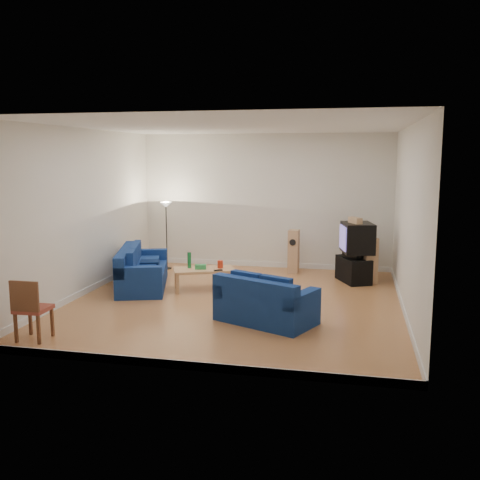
% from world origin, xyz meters
% --- Properties ---
extents(room, '(6.01, 6.51, 3.21)m').
position_xyz_m(room, '(0.00, 0.00, 1.54)').
color(room, '#96582E').
rests_on(room, ground).
extents(sofa_three_seat, '(1.47, 2.25, 0.80)m').
position_xyz_m(sofa_three_seat, '(-2.16, 0.68, 0.30)').
color(sofa_three_seat, navy).
rests_on(sofa_three_seat, ground).
extents(sofa_loveseat, '(1.76, 1.42, 0.77)m').
position_xyz_m(sofa_loveseat, '(0.73, -1.13, 0.29)').
color(sofa_loveseat, navy).
rests_on(sofa_loveseat, ground).
extents(coffee_table, '(1.34, 1.00, 0.44)m').
position_xyz_m(coffee_table, '(-0.81, 0.75, 0.38)').
color(coffee_table, tan).
rests_on(coffee_table, ground).
extents(bottle, '(0.10, 0.10, 0.32)m').
position_xyz_m(bottle, '(-1.12, 0.75, 0.60)').
color(bottle, '#197233').
rests_on(bottle, coffee_table).
extents(tissue_box, '(0.24, 0.17, 0.09)m').
position_xyz_m(tissue_box, '(-0.87, 0.69, 0.48)').
color(tissue_box, green).
rests_on(tissue_box, coffee_table).
extents(red_canister, '(0.16, 0.16, 0.16)m').
position_xyz_m(red_canister, '(-0.51, 0.87, 0.51)').
color(red_canister, red).
rests_on(red_canister, coffee_table).
extents(remote, '(0.17, 0.14, 0.02)m').
position_xyz_m(remote, '(-0.49, 0.61, 0.45)').
color(remote, black).
rests_on(remote, coffee_table).
extents(tv_stand, '(0.80, 0.99, 0.53)m').
position_xyz_m(tv_stand, '(2.13, 2.08, 0.27)').
color(tv_stand, black).
rests_on(tv_stand, ground).
extents(av_receiver, '(0.60, 0.61, 0.11)m').
position_xyz_m(av_receiver, '(2.17, 2.08, 0.59)').
color(av_receiver, black).
rests_on(av_receiver, tv_stand).
extents(television, '(0.76, 0.93, 0.63)m').
position_xyz_m(television, '(2.18, 2.11, 0.96)').
color(television, black).
rests_on(television, av_receiver).
extents(centre_speaker, '(0.30, 0.38, 0.12)m').
position_xyz_m(centre_speaker, '(2.13, 2.04, 1.34)').
color(centre_speaker, tan).
rests_on(centre_speaker, television).
extents(speaker_left, '(0.25, 0.32, 1.00)m').
position_xyz_m(speaker_left, '(0.77, 2.70, 0.50)').
color(speaker_left, tan).
rests_on(speaker_left, ground).
extents(speaker_right, '(0.36, 0.34, 0.98)m').
position_xyz_m(speaker_right, '(2.45, 1.97, 0.49)').
color(speaker_right, tan).
rests_on(speaker_right, ground).
extents(floor_lamp, '(0.27, 0.27, 1.60)m').
position_xyz_m(floor_lamp, '(-2.24, 2.51, 1.32)').
color(floor_lamp, black).
rests_on(floor_lamp, ground).
extents(dining_chair, '(0.45, 0.45, 0.93)m').
position_xyz_m(dining_chair, '(-2.45, -2.69, 0.52)').
color(dining_chair, brown).
rests_on(dining_chair, ground).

